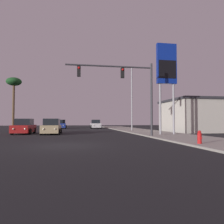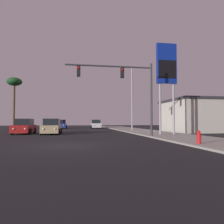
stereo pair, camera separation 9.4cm
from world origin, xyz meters
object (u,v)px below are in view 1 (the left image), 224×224
(car_white, at_px, (96,124))
(traffic_light_mast, at_px, (127,83))
(car_red, at_px, (24,127))
(street_lamp, at_px, (131,95))
(fire_hydrant, at_px, (199,137))
(car_tan, at_px, (52,127))
(gas_station_sign, at_px, (167,69))
(palm_tree_mid, at_px, (14,84))
(car_blue, at_px, (61,124))

(car_white, relative_size, traffic_light_mast, 0.56)
(car_red, distance_m, street_lamp, 14.63)
(fire_hydrant, bearing_deg, street_lamp, 87.89)
(car_tan, distance_m, gas_station_sign, 13.55)
(car_red, relative_size, palm_tree_mid, 0.51)
(car_blue, distance_m, fire_hydrant, 32.89)
(gas_station_sign, distance_m, fire_hydrant, 10.72)
(car_red, relative_size, traffic_light_mast, 0.56)
(traffic_light_mast, distance_m, palm_tree_mid, 23.44)
(car_white, xyz_separation_m, street_lamp, (3.75, -12.92, 4.36))
(traffic_light_mast, bearing_deg, palm_tree_mid, 127.79)
(car_red, bearing_deg, car_blue, -97.18)
(fire_hydrant, bearing_deg, car_red, 132.40)
(gas_station_sign, bearing_deg, car_tan, 159.39)
(car_blue, xyz_separation_m, traffic_light_mast, (7.17, -24.39, 3.99))
(traffic_light_mast, bearing_deg, gas_station_sign, 19.69)
(gas_station_sign, relative_size, fire_hydrant, 11.84)
(car_blue, xyz_separation_m, palm_tree_mid, (-7.10, -5.98, 6.56))
(fire_hydrant, distance_m, palm_tree_mid, 31.26)
(gas_station_sign, bearing_deg, street_lamp, 97.06)
(street_lamp, bearing_deg, traffic_light_mast, -106.24)
(fire_hydrant, bearing_deg, traffic_light_mast, 109.98)
(car_tan, distance_m, car_white, 19.24)
(car_blue, height_order, traffic_light_mast, traffic_light_mast)
(fire_hydrant, height_order, palm_tree_mid, palm_tree_mid)
(car_blue, relative_size, street_lamp, 0.48)
(gas_station_sign, bearing_deg, traffic_light_mast, -160.31)
(car_white, bearing_deg, traffic_light_mast, 91.51)
(car_white, distance_m, palm_tree_mid, 16.22)
(car_tan, xyz_separation_m, fire_hydrant, (9.60, -12.90, -0.27))
(palm_tree_mid, bearing_deg, street_lamp, -22.79)
(car_white, xyz_separation_m, traffic_light_mast, (0.53, -23.98, 3.99))
(street_lamp, relative_size, fire_hydrant, 11.84)
(palm_tree_mid, bearing_deg, gas_station_sign, -42.05)
(car_red, relative_size, car_tan, 1.00)
(car_white, height_order, fire_hydrant, car_white)
(street_lamp, relative_size, palm_tree_mid, 1.07)
(traffic_light_mast, distance_m, gas_station_sign, 5.03)
(street_lamp, height_order, fire_hydrant, street_lamp)
(car_tan, height_order, palm_tree_mid, palm_tree_mid)
(car_red, bearing_deg, car_tan, 164.99)
(palm_tree_mid, bearing_deg, car_white, 22.07)
(fire_hydrant, xyz_separation_m, palm_tree_mid, (-16.83, 25.44, 6.84))
(car_blue, bearing_deg, traffic_light_mast, 105.04)
(car_tan, xyz_separation_m, car_white, (6.52, 18.11, 0.00))
(car_blue, bearing_deg, gas_station_sign, 115.53)
(car_tan, xyz_separation_m, palm_tree_mid, (-7.23, 12.53, 6.56))
(car_blue, relative_size, palm_tree_mid, 0.51)
(traffic_light_mast, distance_m, fire_hydrant, 8.61)
(car_tan, relative_size, fire_hydrant, 5.69)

